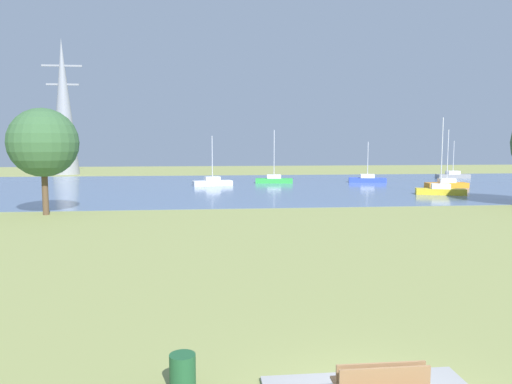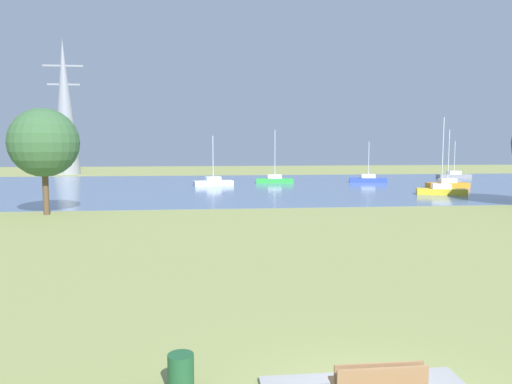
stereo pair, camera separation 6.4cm
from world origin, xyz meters
TOP-DOWN VIEW (x-y plane):
  - ground_plane at (0.00, 22.00)m, footprint 160.00×160.00m
  - bench_facing_water at (0.00, 0.27)m, footprint 1.80×0.48m
  - litter_bin at (-3.90, 1.33)m, footprint 0.56×0.56m
  - water_surface at (0.00, 50.00)m, footprint 140.00×40.00m
  - sailboat_orange at (24.74, 45.57)m, footprint 4.80×1.51m
  - sailboat_blue at (18.10, 54.04)m, footprint 5.02×2.63m
  - sailboat_gray at (33.14, 60.03)m, footprint 4.82×1.56m
  - sailboat_yellow at (20.43, 38.43)m, footprint 5.03×2.95m
  - sailboat_green at (5.68, 54.38)m, footprint 4.95×2.09m
  - sailboat_white at (-2.36, 51.44)m, footprint 5.02×2.57m
  - tree_west_far at (-14.93, 28.26)m, footprint 4.98×4.98m
  - electricity_pylon at (-26.21, 75.71)m, footprint 6.40×4.40m

SIDE VIEW (x-z plane):
  - ground_plane at x=0.00m, z-range 0.00..0.00m
  - water_surface at x=0.00m, z-range 0.00..0.02m
  - litter_bin at x=-3.90m, z-range 0.00..0.80m
  - sailboat_blue at x=18.10m, z-range -2.23..3.12m
  - sailboat_gray at x=33.14m, z-range -2.29..3.18m
  - sailboat_white at x=-2.36m, z-range -2.58..3.48m
  - sailboat_orange at x=24.74m, z-range -2.91..3.83m
  - sailboat_green at x=5.68m, z-range -2.97..3.90m
  - bench_facing_water at x=0.00m, z-range 0.02..0.91m
  - sailboat_yellow at x=20.43m, z-range -3.40..4.35m
  - tree_west_far at x=-14.93m, z-range 1.37..9.13m
  - electricity_pylon at x=-26.21m, z-range 0.01..22.16m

